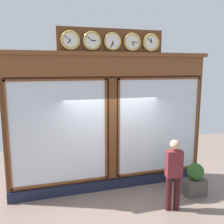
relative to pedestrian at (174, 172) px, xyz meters
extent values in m
cube|color=#5B3319|center=(1.06, -1.54, 0.86)|extent=(5.37, 0.30, 3.57)
cube|color=#191E33|center=(1.06, -1.37, -0.79)|extent=(5.37, 0.08, 0.28)
cube|color=brown|center=(1.06, -1.35, 2.39)|extent=(5.26, 0.08, 0.50)
cube|color=brown|center=(1.06, -1.37, 2.69)|extent=(5.47, 0.20, 0.10)
cube|color=silver|center=(-0.31, -1.38, 0.76)|extent=(2.33, 0.02, 2.57)
cube|color=brown|center=(-0.31, -1.36, 2.07)|extent=(2.43, 0.04, 0.05)
cube|color=brown|center=(-0.31, -1.36, -0.56)|extent=(2.43, 0.04, 0.05)
cube|color=brown|center=(-1.50, -1.36, 0.76)|extent=(0.05, 0.04, 2.67)
cube|color=brown|center=(0.88, -1.36, 0.76)|extent=(0.05, 0.04, 2.67)
cube|color=silver|center=(2.42, -1.38, 0.76)|extent=(2.33, 0.02, 2.57)
cube|color=brown|center=(2.42, -1.36, 2.07)|extent=(2.43, 0.04, 0.05)
cube|color=brown|center=(2.42, -1.36, -0.56)|extent=(2.43, 0.04, 0.05)
cube|color=brown|center=(3.62, -1.36, 0.76)|extent=(0.05, 0.04, 2.67)
cube|color=brown|center=(1.23, -1.36, 0.76)|extent=(0.05, 0.04, 2.67)
cube|color=#5B3319|center=(1.06, -1.36, 0.76)|extent=(0.20, 0.10, 2.67)
cube|color=#5B3319|center=(1.06, -1.41, 2.99)|extent=(2.72, 0.06, 0.64)
cylinder|color=white|center=(0.02, -1.33, 2.99)|extent=(0.37, 0.02, 0.37)
torus|color=gold|center=(0.02, -1.33, 2.99)|extent=(0.46, 0.06, 0.46)
cube|color=black|center=(0.02, -1.32, 3.04)|extent=(0.02, 0.01, 0.10)
cube|color=black|center=(0.07, -1.32, 3.05)|extent=(0.12, 0.01, 0.12)
sphere|color=black|center=(0.02, -1.32, 2.99)|extent=(0.02, 0.02, 0.02)
cylinder|color=white|center=(0.54, -1.33, 2.99)|extent=(0.37, 0.02, 0.37)
torus|color=gold|center=(0.54, -1.33, 2.99)|extent=(0.46, 0.06, 0.46)
cube|color=black|center=(0.52, -1.32, 2.95)|extent=(0.05, 0.01, 0.10)
cube|color=black|center=(0.46, -1.32, 2.99)|extent=(0.16, 0.01, 0.01)
sphere|color=black|center=(0.54, -1.32, 2.99)|extent=(0.02, 0.02, 0.02)
cylinder|color=white|center=(1.06, -1.33, 2.99)|extent=(0.37, 0.02, 0.37)
torus|color=gold|center=(1.06, -1.33, 2.99)|extent=(0.44, 0.04, 0.44)
cube|color=black|center=(1.05, -1.32, 2.94)|extent=(0.03, 0.01, 0.10)
cube|color=black|center=(1.08, -1.32, 2.92)|extent=(0.06, 0.01, 0.15)
sphere|color=black|center=(1.06, -1.32, 2.99)|extent=(0.02, 0.02, 0.02)
cylinder|color=white|center=(1.58, -1.33, 2.99)|extent=(0.37, 0.02, 0.37)
torus|color=gold|center=(1.58, -1.33, 2.99)|extent=(0.45, 0.05, 0.45)
cube|color=black|center=(1.53, -1.32, 3.00)|extent=(0.10, 0.01, 0.03)
cube|color=black|center=(1.64, -1.32, 3.04)|extent=(0.13, 0.01, 0.11)
sphere|color=black|center=(1.58, -1.32, 2.99)|extent=(0.02, 0.02, 0.02)
cylinder|color=white|center=(2.10, -1.33, 2.99)|extent=(0.37, 0.02, 0.37)
torus|color=gold|center=(2.10, -1.33, 2.99)|extent=(0.46, 0.06, 0.46)
cube|color=black|center=(2.13, -1.32, 2.96)|extent=(0.08, 0.01, 0.09)
cube|color=black|center=(2.16, -1.32, 3.04)|extent=(0.14, 0.01, 0.10)
sphere|color=black|center=(2.10, -1.32, 2.99)|extent=(0.02, 0.02, 0.02)
cylinder|color=#3A1316|center=(0.10, -0.02, -0.52)|extent=(0.14, 0.14, 0.82)
cylinder|color=#3A1316|center=(-0.10, 0.02, -0.52)|extent=(0.14, 0.14, 0.82)
cube|color=maroon|center=(0.00, 0.00, 0.20)|extent=(0.39, 0.28, 0.62)
sphere|color=tan|center=(0.00, 0.00, 0.65)|extent=(0.22, 0.22, 0.22)
cube|color=#4C4742|center=(-0.91, -0.45, -0.72)|extent=(0.56, 0.36, 0.43)
sphere|color=#285623|center=(-0.91, -0.45, -0.28)|extent=(0.43, 0.43, 0.43)
camera|label=1|loc=(2.93, 4.85, 2.36)|focal=40.74mm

